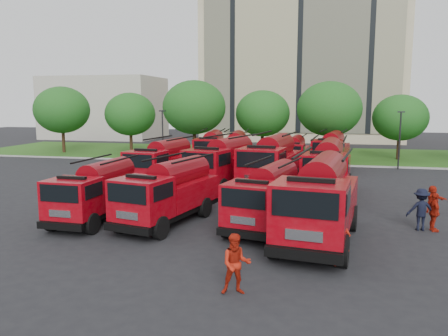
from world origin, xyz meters
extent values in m
plane|color=black|center=(0.00, 0.00, 0.00)|extent=(140.00, 140.00, 0.00)
cube|color=#264E14|center=(0.00, 26.00, 0.06)|extent=(70.00, 16.00, 0.12)
cube|color=gray|center=(0.00, 17.90, 0.07)|extent=(70.00, 0.30, 0.14)
cube|color=beige|center=(2.00, 48.00, 12.50)|extent=(30.00, 14.00, 25.00)
cube|color=black|center=(2.00, 40.90, 12.50)|extent=(28.00, 0.15, 22.00)
cube|color=#A8A295|center=(-30.00, 44.00, 5.00)|extent=(18.00, 12.00, 10.00)
cylinder|color=#382314|center=(-24.00, 22.00, 1.31)|extent=(0.36, 0.36, 2.62)
ellipsoid|color=#1C4D16|center=(-24.00, 22.00, 5.03)|extent=(6.30, 6.30, 5.36)
cylinder|color=#382314|center=(-16.00, 23.00, 1.19)|extent=(0.36, 0.36, 2.38)
ellipsoid|color=#1C4D16|center=(-16.00, 23.00, 4.56)|extent=(5.71, 5.71, 4.86)
cylinder|color=#382314|center=(-8.00, 21.50, 1.40)|extent=(0.36, 0.36, 2.80)
ellipsoid|color=#1C4D16|center=(-8.00, 21.50, 5.36)|extent=(6.72, 6.72, 5.71)
cylinder|color=#382314|center=(-1.00, 24.00, 1.22)|extent=(0.36, 0.36, 2.45)
ellipsoid|color=#1C4D16|center=(-1.00, 24.00, 4.69)|extent=(5.88, 5.88, 5.00)
cylinder|color=#382314|center=(6.00, 22.50, 1.36)|extent=(0.36, 0.36, 2.73)
ellipsoid|color=#1C4D16|center=(6.00, 22.50, 5.23)|extent=(6.55, 6.55, 5.57)
cylinder|color=#382314|center=(13.00, 23.50, 1.14)|extent=(0.36, 0.36, 2.27)
ellipsoid|color=#1C4D16|center=(13.00, 23.50, 4.36)|extent=(5.46, 5.46, 4.64)
cylinder|color=black|center=(-10.00, 17.20, 2.50)|extent=(0.14, 0.14, 5.00)
cube|color=black|center=(-10.00, 17.20, 5.05)|extent=(0.60, 0.25, 0.12)
cylinder|color=black|center=(12.00, 17.20, 2.50)|extent=(0.14, 0.14, 5.00)
cube|color=black|center=(12.00, 17.20, 5.05)|extent=(0.60, 0.25, 0.12)
cube|color=black|center=(-5.65, -3.94, 0.58)|extent=(2.26, 6.27, 0.27)
cube|color=black|center=(-5.77, -7.09, 0.53)|extent=(2.22, 0.30, 0.31)
cube|color=maroon|center=(-5.73, -6.07, 1.57)|extent=(2.24, 2.03, 1.73)
cube|color=black|center=(-5.76, -7.06, 1.97)|extent=(1.86, 0.11, 0.75)
cube|color=maroon|center=(-5.62, -2.97, 1.28)|extent=(2.32, 4.15, 1.15)
cylinder|color=#610309|center=(-5.62, -2.97, 2.23)|extent=(1.46, 3.77, 1.33)
cylinder|color=black|center=(-6.75, -6.21, 0.49)|extent=(0.35, 0.99, 0.97)
cylinder|color=black|center=(-4.72, -6.28, 0.49)|extent=(0.35, 0.99, 0.97)
cylinder|color=black|center=(-6.61, -2.31, 0.49)|extent=(0.35, 0.99, 0.97)
cylinder|color=black|center=(-4.57, -2.39, 0.49)|extent=(0.35, 0.99, 0.97)
cube|color=black|center=(-1.97, -3.72, 0.61)|extent=(3.54, 6.85, 0.28)
cube|color=black|center=(-2.71, -6.95, 0.56)|extent=(2.33, 0.74, 0.33)
cube|color=maroon|center=(-2.47, -5.90, 1.66)|extent=(2.68, 2.51, 1.82)
cube|color=black|center=(-2.70, -6.92, 2.08)|extent=(1.92, 0.48, 0.79)
cube|color=maroon|center=(-1.74, -2.72, 1.35)|extent=(3.18, 4.69, 1.21)
cylinder|color=#610309|center=(-1.74, -2.72, 2.34)|extent=(2.23, 4.13, 1.40)
cylinder|color=black|center=(-3.56, -5.85, 0.51)|extent=(0.55, 1.07, 1.03)
cylinder|color=black|center=(-1.46, -6.32, 0.51)|extent=(0.55, 1.07, 1.03)
cylinder|color=black|center=(-2.64, -1.84, 0.51)|extent=(0.55, 1.07, 1.03)
cylinder|color=black|center=(-0.55, -2.32, 0.51)|extent=(0.55, 1.07, 1.03)
cube|color=black|center=(2.81, -3.42, 0.59)|extent=(3.30, 6.60, 0.27)
cube|color=black|center=(2.17, -6.55, 0.54)|extent=(2.25, 0.68, 0.32)
cube|color=maroon|center=(2.38, -5.54, 1.60)|extent=(2.56, 2.39, 1.76)
cube|color=black|center=(2.17, -6.53, 2.01)|extent=(1.86, 0.43, 0.77)
cube|color=maroon|center=(3.01, -2.45, 1.31)|extent=(3.00, 4.51, 1.17)
cylinder|color=#610309|center=(3.01, -2.45, 2.27)|extent=(2.09, 3.98, 1.35)
cylinder|color=black|center=(1.33, -5.51, 0.50)|extent=(0.51, 1.04, 0.99)
cylinder|color=black|center=(3.36, -5.92, 0.50)|extent=(0.51, 1.04, 0.99)
cylinder|color=black|center=(2.13, -1.62, 0.50)|extent=(0.51, 1.04, 0.99)
cylinder|color=black|center=(4.16, -2.04, 0.50)|extent=(0.51, 1.04, 0.99)
cube|color=black|center=(5.20, -5.00, 0.70)|extent=(3.49, 7.85, 0.33)
cube|color=black|center=(4.68, -8.81, 0.65)|extent=(2.72, 0.63, 0.38)
cube|color=maroon|center=(4.85, -7.57, 1.92)|extent=(2.95, 2.72, 2.11)
cube|color=black|center=(4.69, -8.78, 2.41)|extent=(2.26, 0.36, 0.92)
cube|color=maroon|center=(5.36, -3.82, 1.57)|extent=(3.30, 5.30, 1.41)
cylinder|color=#610309|center=(5.36, -3.82, 2.72)|extent=(2.22, 4.73, 1.63)
cylinder|color=black|center=(3.59, -7.62, 0.60)|extent=(0.54, 1.23, 1.19)
cylinder|color=black|center=(6.06, -7.96, 0.60)|extent=(0.54, 1.23, 1.19)
cylinder|color=black|center=(4.23, -2.90, 0.60)|extent=(0.54, 1.23, 1.19)
cylinder|color=black|center=(6.70, -3.23, 0.60)|extent=(0.54, 1.23, 1.19)
cube|color=black|center=(-5.64, 5.39, 0.65)|extent=(3.12, 7.17, 0.30)
cube|color=black|center=(-6.07, 1.89, 0.60)|extent=(2.49, 0.55, 0.35)
cube|color=maroon|center=(-5.93, 3.03, 1.76)|extent=(2.68, 2.47, 1.94)
cube|color=black|center=(-6.07, 1.92, 2.21)|extent=(2.07, 0.31, 0.84)
cube|color=maroon|center=(-5.50, 6.47, 1.44)|extent=(2.98, 4.83, 1.29)
cylinder|color=#610309|center=(-5.50, 6.47, 2.49)|extent=(1.99, 4.32, 1.49)
cylinder|color=black|center=(-7.09, 2.97, 0.55)|extent=(0.48, 1.13, 1.09)
cylinder|color=black|center=(-4.82, 2.69, 0.55)|extent=(0.48, 1.13, 1.09)
cylinder|color=black|center=(-6.55, 7.30, 0.55)|extent=(0.48, 1.13, 1.09)
cylinder|color=black|center=(-4.29, 7.02, 0.55)|extent=(0.48, 1.13, 1.09)
cube|color=black|center=(-1.32, 5.71, 0.68)|extent=(4.06, 7.73, 0.32)
cube|color=black|center=(-2.19, 2.08, 0.63)|extent=(2.62, 0.87, 0.37)
cube|color=maroon|center=(-1.91, 3.26, 1.87)|extent=(3.04, 2.85, 2.05)
cube|color=black|center=(-2.18, 2.11, 2.34)|extent=(2.16, 0.56, 0.89)
cube|color=maroon|center=(-1.05, 6.84, 1.53)|extent=(3.63, 5.31, 1.37)
cylinder|color=#610309|center=(-1.05, 6.84, 2.64)|extent=(2.56, 4.67, 1.58)
cylinder|color=black|center=(-3.13, 3.33, 0.58)|extent=(0.63, 1.21, 1.16)
cylinder|color=black|center=(-0.78, 2.77, 0.58)|extent=(0.63, 1.21, 1.16)
cylinder|color=black|center=(-2.06, 7.84, 0.58)|extent=(0.63, 1.21, 1.16)
cylinder|color=black|center=(0.30, 7.28, 0.58)|extent=(0.63, 1.21, 1.16)
cube|color=black|center=(1.98, 5.89, 0.72)|extent=(3.63, 8.06, 0.33)
cube|color=black|center=(1.42, 1.99, 0.67)|extent=(2.79, 0.67, 0.39)
cube|color=maroon|center=(1.60, 3.25, 1.97)|extent=(3.04, 2.81, 2.17)
cube|color=black|center=(1.43, 2.02, 2.47)|extent=(2.32, 0.39, 0.94)
cube|color=maroon|center=(2.15, 7.10, 1.61)|extent=(3.42, 5.45, 1.44)
cylinder|color=#610309|center=(2.15, 7.10, 2.79)|extent=(2.31, 4.86, 1.67)
cylinder|color=black|center=(0.31, 3.21, 0.61)|extent=(0.56, 1.27, 1.22)
cylinder|color=black|center=(2.84, 2.85, 0.61)|extent=(0.56, 1.27, 1.22)
cylinder|color=black|center=(1.00, 8.05, 0.61)|extent=(0.56, 1.27, 1.22)
cylinder|color=black|center=(3.53, 7.69, 0.61)|extent=(0.56, 1.27, 1.22)
cube|color=black|center=(5.67, 4.58, 0.69)|extent=(3.09, 7.66, 0.32)
cube|color=black|center=(5.35, 0.80, 0.64)|extent=(2.68, 0.49, 0.37)
cube|color=maroon|center=(5.45, 2.03, 1.89)|extent=(2.81, 2.56, 2.08)
cube|color=black|center=(5.35, 0.84, 2.38)|extent=(2.24, 0.25, 0.91)
cube|color=maroon|center=(5.77, 5.75, 1.55)|extent=(3.03, 5.12, 1.39)
cylinder|color=#610309|center=(5.77, 5.75, 2.68)|extent=(1.98, 4.60, 1.60)
cylinder|color=black|center=(4.21, 1.92, 0.59)|extent=(0.47, 1.20, 1.17)
cylinder|color=black|center=(6.66, 1.71, 0.59)|extent=(0.47, 1.20, 1.17)
cylinder|color=black|center=(4.62, 6.60, 0.59)|extent=(0.47, 1.20, 1.17)
cylinder|color=black|center=(7.06, 6.39, 0.59)|extent=(0.47, 1.20, 1.17)
cube|color=black|center=(-4.60, 15.58, 0.64)|extent=(3.00, 7.14, 0.30)
cube|color=black|center=(-4.23, 12.08, 0.59)|extent=(2.49, 0.51, 0.35)
cube|color=maroon|center=(-4.35, 13.21, 1.76)|extent=(2.65, 2.43, 1.93)
cube|color=black|center=(-4.24, 12.11, 2.21)|extent=(2.08, 0.27, 0.84)
cube|color=maroon|center=(-4.72, 16.66, 1.44)|extent=(2.90, 4.79, 1.29)
cylinder|color=#610309|center=(-4.72, 16.66, 2.49)|extent=(1.92, 4.30, 1.49)
cylinder|color=black|center=(-5.47, 12.89, 0.55)|extent=(0.46, 1.12, 1.09)
cylinder|color=black|center=(-3.20, 13.13, 0.55)|extent=(0.46, 1.12, 1.09)
cylinder|color=black|center=(-5.93, 17.23, 0.55)|extent=(0.46, 1.12, 1.09)
cylinder|color=black|center=(-3.66, 17.47, 0.55)|extent=(0.46, 1.12, 1.09)
cube|color=black|center=(-2.07, 14.08, 0.65)|extent=(3.01, 7.25, 0.30)
cube|color=black|center=(-1.72, 10.53, 0.60)|extent=(2.53, 0.50, 0.35)
cube|color=maroon|center=(-1.83, 11.68, 1.79)|extent=(2.68, 2.45, 1.96)
cube|color=black|center=(-1.72, 10.56, 2.24)|extent=(2.11, 0.26, 0.86)
cube|color=maroon|center=(-2.18, 15.19, 1.46)|extent=(2.92, 4.86, 1.31)
cylinder|color=#610309|center=(-2.18, 15.19, 2.53)|extent=(1.93, 4.36, 1.51)
cylinder|color=black|center=(-2.96, 11.36, 0.55)|extent=(0.46, 1.14, 1.11)
cylinder|color=black|center=(-0.66, 11.59, 0.55)|extent=(0.46, 1.14, 1.11)
cylinder|color=black|center=(-3.41, 15.77, 0.55)|extent=(0.46, 1.14, 1.11)
cylinder|color=black|center=(-1.10, 16.00, 0.55)|extent=(0.46, 1.14, 1.11)
cube|color=black|center=(2.96, 15.31, 0.58)|extent=(2.46, 6.34, 0.27)
cube|color=black|center=(2.75, 12.16, 0.53)|extent=(2.23, 0.37, 0.31)
cube|color=maroon|center=(2.81, 13.18, 1.58)|extent=(2.30, 2.10, 1.73)
cube|color=black|center=(2.75, 12.19, 1.98)|extent=(1.86, 0.17, 0.75)
cube|color=maroon|center=(3.02, 16.28, 1.29)|extent=(2.45, 4.22, 1.15)
cylinder|color=#610309|center=(3.02, 16.28, 2.23)|extent=(1.58, 3.81, 1.33)
cylinder|color=black|center=(1.78, 13.07, 0.49)|extent=(0.38, 1.00, 0.98)
cylinder|color=black|center=(3.82, 12.94, 0.49)|extent=(0.38, 1.00, 0.98)
cylinder|color=black|center=(2.05, 16.97, 0.49)|extent=(0.38, 1.00, 0.98)
cylinder|color=black|center=(4.08, 16.83, 0.49)|extent=(0.38, 1.00, 0.98)
cube|color=black|center=(6.18, 15.82, 0.66)|extent=(3.39, 7.33, 0.30)
cube|color=black|center=(5.62, 12.28, 0.60)|extent=(2.53, 0.64, 0.35)
cube|color=maroon|center=(5.80, 13.43, 1.79)|extent=(2.79, 2.58, 1.97)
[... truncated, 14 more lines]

